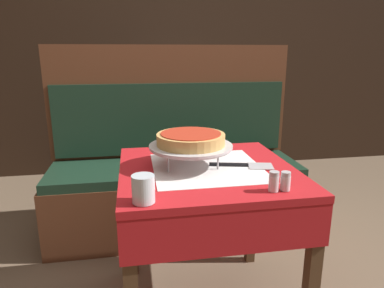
{
  "coord_description": "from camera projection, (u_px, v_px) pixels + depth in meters",
  "views": [
    {
      "loc": [
        -0.31,
        -1.39,
        1.22
      ],
      "look_at": [
        -0.07,
        -0.0,
        0.84
      ],
      "focal_mm": 32.0,
      "sensor_mm": 36.0,
      "label": 1
    }
  ],
  "objects": [
    {
      "name": "water_glass_near",
      "position": [
        143.0,
        189.0,
        1.14
      ],
      "size": [
        0.08,
        0.08,
        0.09
      ],
      "color": "silver",
      "rests_on": "dining_table_front"
    },
    {
      "name": "pizza_pan_stand",
      "position": [
        191.0,
        147.0,
        1.49
      ],
      "size": [
        0.37,
        0.37,
        0.1
      ],
      "color": "#ADADB2",
      "rests_on": "dining_table_front"
    },
    {
      "name": "deep_dish_pizza",
      "position": [
        191.0,
        139.0,
        1.49
      ],
      "size": [
        0.3,
        0.3,
        0.05
      ],
      "color": "tan",
      "rests_on": "pizza_pan_stand"
    },
    {
      "name": "back_wall_panel",
      "position": [
        162.0,
        54.0,
        3.45
      ],
      "size": [
        6.0,
        0.04,
        2.4
      ],
      "primitive_type": "cube",
      "color": "black",
      "rests_on": "ground_plane"
    },
    {
      "name": "dining_table_rear",
      "position": [
        179.0,
        119.0,
        3.08
      ],
      "size": [
        0.68,
        0.68,
        0.74
      ],
      "color": "beige",
      "rests_on": "ground_plane"
    },
    {
      "name": "salt_shaker",
      "position": [
        274.0,
        181.0,
        1.24
      ],
      "size": [
        0.04,
        0.04,
        0.07
      ],
      "color": "silver",
      "rests_on": "dining_table_front"
    },
    {
      "name": "pizza_server",
      "position": [
        244.0,
        165.0,
        1.51
      ],
      "size": [
        0.28,
        0.12,
        0.01
      ],
      "color": "#BCBCC1",
      "rests_on": "dining_table_front"
    },
    {
      "name": "pepper_shaker",
      "position": [
        285.0,
        181.0,
        1.24
      ],
      "size": [
        0.04,
        0.04,
        0.07
      ],
      "color": "silver",
      "rests_on": "dining_table_front"
    },
    {
      "name": "booth_bench",
      "position": [
        175.0,
        181.0,
        2.38
      ],
      "size": [
        1.69,
        0.54,
        1.27
      ],
      "color": "brown",
      "rests_on": "ground_plane"
    },
    {
      "name": "condiment_caddy",
      "position": [
        169.0,
        103.0,
        3.1
      ],
      "size": [
        0.15,
        0.15,
        0.17
      ],
      "color": "black",
      "rests_on": "dining_table_rear"
    },
    {
      "name": "dining_table_front",
      "position": [
        207.0,
        192.0,
        1.53
      ],
      "size": [
        0.76,
        0.76,
        0.73
      ],
      "color": "red",
      "rests_on": "ground_plane"
    }
  ]
}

